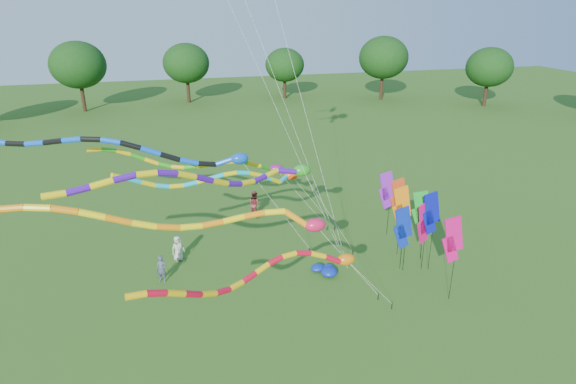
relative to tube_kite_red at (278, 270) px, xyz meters
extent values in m
plane|color=#285015|center=(2.78, 1.73, -4.27)|extent=(160.00, 160.00, 0.00)
cylinder|color=#382314|center=(40.14, 43.03, -2.68)|extent=(0.50, 0.50, 3.19)
ellipsoid|color=#143A0F|center=(40.14, 43.03, 1.49)|extent=(6.73, 6.73, 5.72)
cylinder|color=#382314|center=(29.11, 53.10, -2.94)|extent=(0.50, 0.50, 2.66)
ellipsoid|color=#143A0F|center=(29.11, 53.10, 0.53)|extent=(5.61, 5.61, 4.77)
cylinder|color=#382314|center=(13.86, 53.27, -2.88)|extent=(0.50, 0.50, 2.78)
ellipsoid|color=#143A0F|center=(13.86, 53.27, 0.74)|extent=(5.86, 5.86, 4.98)
cylinder|color=#382314|center=(0.04, 56.45, -2.80)|extent=(0.50, 0.50, 2.95)
ellipsoid|color=#143A0F|center=(0.04, 56.45, 1.05)|extent=(6.22, 6.22, 5.29)
cylinder|color=#382314|center=(-14.67, 55.87, -2.57)|extent=(0.50, 0.50, 3.40)
ellipsoid|color=#143A0F|center=(-14.67, 55.87, 1.88)|extent=(7.19, 7.19, 6.11)
cylinder|color=black|center=(6.16, 2.04, -4.12)|extent=(0.05, 0.05, 0.30)
cylinder|color=silver|center=(4.69, 1.54, -2.27)|extent=(0.02, 0.02, 4.63)
ellipsoid|color=orange|center=(3.22, 1.04, -0.55)|extent=(0.81, 0.52, 0.52)
cylinder|color=red|center=(2.56, 0.92, -0.37)|extent=(0.24, 0.24, 0.76)
cylinder|color=#E5B00B|center=(1.89, 0.89, -0.05)|extent=(0.24, 0.24, 0.71)
cylinder|color=red|center=(1.24, 0.82, 0.15)|extent=(0.24, 0.24, 0.66)
cylinder|color=#E5B00B|center=(0.61, 0.70, 0.21)|extent=(0.24, 0.24, 0.64)
cylinder|color=red|center=(0.00, 0.52, 0.14)|extent=(0.24, 0.24, 0.65)
cylinder|color=#E5B00B|center=(-0.59, 0.28, 0.00)|extent=(0.24, 0.24, 0.66)
cylinder|color=red|center=(-1.16, -0.03, -0.13)|extent=(0.24, 0.24, 0.66)
cylinder|color=#E5B00B|center=(-1.71, -0.38, -0.17)|extent=(0.24, 0.24, 0.66)
cylinder|color=red|center=(-2.26, -0.76, -0.09)|extent=(0.24, 0.24, 0.69)
cylinder|color=#E5B00B|center=(-2.80, -1.15, 0.14)|extent=(0.24, 0.24, 0.72)
cylinder|color=red|center=(-3.35, -1.52, 0.46)|extent=(0.24, 0.24, 0.74)
cylinder|color=#E5B00B|center=(-3.91, -1.85, 0.79)|extent=(0.24, 0.24, 0.73)
cylinder|color=red|center=(-4.49, -2.13, 1.07)|extent=(0.24, 0.24, 0.68)
cylinder|color=#E5B00B|center=(-5.09, -2.34, 1.23)|extent=(0.24, 0.24, 0.64)
cylinder|color=black|center=(5.83, 2.93, -4.12)|extent=(0.05, 0.05, 0.30)
cylinder|color=silver|center=(4.14, 2.98, -1.87)|extent=(0.02, 0.02, 5.42)
ellipsoid|color=#D61745|center=(2.45, 3.04, 0.25)|extent=(1.00, 0.64, 0.64)
cylinder|color=orange|center=(1.64, 3.32, 0.54)|extent=(0.29, 0.29, 1.23)
cylinder|color=yellow|center=(0.71, 3.63, 0.84)|extent=(0.29, 0.29, 0.94)
cylinder|color=orange|center=(-0.23, 3.65, 0.81)|extent=(0.29, 0.29, 0.95)
cylinder|color=yellow|center=(-1.17, 3.60, 0.72)|extent=(0.29, 0.29, 0.95)
cylinder|color=orange|center=(-2.12, 3.50, 0.65)|extent=(0.29, 0.29, 0.96)
cylinder|color=yellow|center=(-3.07, 3.35, 0.68)|extent=(0.29, 0.29, 0.96)
cylinder|color=orange|center=(-4.01, 3.19, 0.85)|extent=(0.29, 0.29, 0.99)
cylinder|color=yellow|center=(-4.96, 3.03, 1.15)|extent=(0.29, 0.29, 1.02)
cylinder|color=orange|center=(-5.90, 2.91, 1.54)|extent=(0.29, 0.29, 1.03)
cylinder|color=yellow|center=(-6.85, 2.83, 1.92)|extent=(0.29, 0.29, 1.01)
cylinder|color=orange|center=(-7.79, 2.82, 2.22)|extent=(0.29, 0.29, 0.97)
cylinder|color=yellow|center=(-8.73, 2.87, 2.39)|extent=(0.29, 0.29, 0.95)
cylinder|color=orange|center=(-9.67, 3.00, 2.42)|extent=(0.29, 0.29, 0.95)
cylinder|color=black|center=(6.32, 7.58, -4.12)|extent=(0.05, 0.05, 0.30)
cylinder|color=silver|center=(4.50, 6.83, -1.07)|extent=(0.02, 0.02, 7.04)
ellipsoid|color=#25951B|center=(2.68, 6.09, 1.85)|extent=(0.94, 0.61, 0.61)
cylinder|color=#440E9B|center=(1.89, 6.01, 1.91)|extent=(0.27, 0.27, 0.94)
cylinder|color=#DEBC0B|center=(1.08, 5.85, 1.91)|extent=(0.27, 0.27, 0.83)
cylinder|color=#440E9B|center=(0.39, 5.39, 1.85)|extent=(0.27, 0.27, 0.83)
cylinder|color=#DEBC0B|center=(-0.30, 4.91, 1.89)|extent=(0.27, 0.27, 0.84)
cylinder|color=#440E9B|center=(-0.97, 4.43, 2.08)|extent=(0.27, 0.27, 0.87)
cylinder|color=#DEBC0B|center=(-1.66, 3.96, 2.39)|extent=(0.27, 0.27, 0.90)
cylinder|color=#440E9B|center=(-2.36, 3.52, 2.76)|extent=(0.27, 0.27, 0.91)
cylinder|color=#DEBC0B|center=(-3.09, 3.15, 3.12)|extent=(0.27, 0.27, 0.88)
cylinder|color=#440E9B|center=(-3.83, 2.83, 3.38)|extent=(0.27, 0.27, 0.84)
cylinder|color=#DEBC0B|center=(-4.61, 2.58, 3.50)|extent=(0.27, 0.27, 0.82)
cylinder|color=#440E9B|center=(-5.41, 2.38, 3.49)|extent=(0.27, 0.27, 0.83)
cylinder|color=#DEBC0B|center=(-6.22, 2.22, 3.38)|extent=(0.27, 0.27, 0.85)
cylinder|color=#440E9B|center=(-7.05, 2.09, 3.25)|extent=(0.27, 0.27, 0.84)
cylinder|color=#DEBC0B|center=(-7.87, 1.96, 3.19)|extent=(0.27, 0.27, 0.83)
cylinder|color=black|center=(3.91, 8.53, -4.12)|extent=(0.05, 0.05, 0.30)
cylinder|color=silver|center=(1.94, 8.68, -1.07)|extent=(0.02, 0.02, 7.04)
ellipsoid|color=#0D45BF|center=(-0.02, 8.83, 1.85)|extent=(0.97, 0.62, 0.62)
cylinder|color=blue|center=(-0.83, 8.91, 1.71)|extent=(0.28, 0.28, 0.97)
cylinder|color=black|center=(-1.76, 8.91, 1.65)|extent=(0.28, 0.28, 0.97)
cylinder|color=blue|center=(-2.71, 8.79, 1.89)|extent=(0.28, 0.28, 1.00)
cylinder|color=black|center=(-3.65, 8.71, 2.25)|extent=(0.28, 0.28, 1.02)
cylinder|color=blue|center=(-4.58, 8.67, 2.65)|extent=(0.28, 0.28, 1.02)
cylinder|color=black|center=(-5.51, 8.70, 3.01)|extent=(0.28, 0.28, 0.99)
cylinder|color=blue|center=(-6.44, 8.80, 3.27)|extent=(0.28, 0.28, 0.95)
cylinder|color=black|center=(-7.36, 8.96, 3.38)|extent=(0.28, 0.28, 0.94)
cylinder|color=blue|center=(-8.28, 9.18, 3.36)|extent=(0.28, 0.28, 0.95)
cylinder|color=black|center=(-9.19, 9.43, 3.26)|extent=(0.28, 0.28, 0.96)
cylinder|color=blue|center=(-10.11, 9.69, 3.16)|extent=(0.28, 0.28, 0.95)
cylinder|color=black|center=(-11.02, 9.94, 3.15)|extent=(0.28, 0.28, 0.95)
cylinder|color=black|center=(6.34, 10.89, -4.12)|extent=(0.05, 0.05, 0.30)
cylinder|color=silver|center=(4.74, 10.35, -1.86)|extent=(0.02, 0.02, 5.44)
ellipsoid|color=#E6400D|center=(3.13, 9.81, 0.27)|extent=(0.86, 0.56, 0.56)
cylinder|color=#0CB9D3|center=(2.54, 9.40, 0.22)|extent=(0.25, 0.25, 0.80)
cylinder|color=yellow|center=(1.97, 8.94, 0.35)|extent=(0.25, 0.25, 0.78)
cylinder|color=#0CB9D3|center=(1.35, 8.65, 0.71)|extent=(0.25, 0.25, 0.77)
cylinder|color=yellow|center=(0.70, 8.42, 1.02)|extent=(0.25, 0.25, 0.73)
cylinder|color=#0CB9D3|center=(0.03, 8.26, 1.21)|extent=(0.25, 0.25, 0.70)
cylinder|color=yellow|center=(-0.65, 8.16, 1.26)|extent=(0.25, 0.25, 0.70)
cylinder|color=#0CB9D3|center=(-1.36, 8.10, 1.18)|extent=(0.25, 0.25, 0.72)
cylinder|color=yellow|center=(-2.07, 8.06, 1.04)|extent=(0.25, 0.25, 0.73)
cylinder|color=#0CB9D3|center=(-2.78, 8.02, 0.92)|extent=(0.25, 0.25, 0.71)
cylinder|color=yellow|center=(-3.48, 7.96, 0.90)|extent=(0.25, 0.25, 0.70)
cylinder|color=#0CB9D3|center=(-4.16, 7.85, 1.01)|extent=(0.25, 0.25, 0.72)
cylinder|color=yellow|center=(-4.83, 7.69, 1.25)|extent=(0.25, 0.25, 0.75)
cylinder|color=#0CB9D3|center=(-5.48, 7.46, 1.58)|extent=(0.25, 0.25, 0.77)
cylinder|color=yellow|center=(-6.10, 7.17, 1.92)|extent=(0.25, 0.25, 0.76)
cylinder|color=black|center=(5.91, 11.09, -4.12)|extent=(0.05, 0.05, 0.30)
cylinder|color=silver|center=(4.21, 11.09, -1.85)|extent=(0.02, 0.02, 5.46)
ellipsoid|color=#9B0E7E|center=(2.52, 11.09, 0.29)|extent=(0.85, 0.55, 0.55)
cylinder|color=#289D14|center=(1.80, 10.81, 0.51)|extent=(0.25, 0.25, 1.01)
cylinder|color=#F1B60C|center=(1.08, 10.57, 0.86)|extent=(0.25, 0.25, 0.77)
cylinder|color=#289D14|center=(0.36, 10.67, 1.03)|extent=(0.25, 0.25, 0.74)
cylinder|color=#F1B60C|center=(-0.37, 10.81, 1.05)|extent=(0.25, 0.25, 0.74)
cylinder|color=#289D14|center=(-1.09, 10.99, 0.96)|extent=(0.25, 0.25, 0.76)
cylinder|color=#F1B60C|center=(-1.81, 11.19, 0.83)|extent=(0.25, 0.25, 0.76)
cylinder|color=#289D14|center=(-2.54, 11.37, 0.74)|extent=(0.25, 0.25, 0.74)
cylinder|color=#F1B60C|center=(-3.26, 11.51, 0.75)|extent=(0.25, 0.25, 0.74)
cylinder|color=#289D14|center=(-3.98, 11.60, 0.90)|extent=(0.25, 0.25, 0.76)
cylinder|color=#F1B60C|center=(-4.71, 11.62, 1.18)|extent=(0.25, 0.25, 0.80)
cylinder|color=#289D14|center=(-5.43, 11.58, 1.53)|extent=(0.25, 0.25, 0.81)
cylinder|color=#F1B60C|center=(-6.15, 11.47, 1.87)|extent=(0.25, 0.25, 0.80)
cylinder|color=#289D14|center=(-6.88, 11.31, 2.12)|extent=(0.25, 0.25, 0.77)
cylinder|color=#F1B60C|center=(-7.60, 11.12, 2.24)|extent=(0.25, 0.25, 0.75)
cylinder|color=black|center=(5.28, 5.73, -4.12)|extent=(0.04, 0.04, 0.30)
cylinder|color=silver|center=(2.12, 6.97, 4.82)|extent=(0.01, 0.01, 18.85)
cylinder|color=black|center=(5.28, 5.73, -4.12)|extent=(0.04, 0.04, 0.30)
cylinder|color=silver|center=(0.10, 4.30, 7.41)|extent=(0.01, 0.01, 25.17)
cylinder|color=black|center=(5.28, 5.73, -4.12)|extent=(0.04, 0.04, 0.30)
cylinder|color=silver|center=(3.76, 8.99, 3.87)|extent=(0.01, 0.01, 17.25)
cylinder|color=black|center=(8.38, 5.24, -2.49)|extent=(0.02, 0.02, 3.55)
cube|color=#0C27AE|center=(8.16, 5.24, -1.32)|extent=(1.16, 0.08, 1.93)
cube|color=#0C27AE|center=(8.08, 5.24, -2.12)|extent=(1.01, 0.08, 1.51)
cylinder|color=black|center=(8.29, 5.41, -1.93)|extent=(0.02, 0.02, 4.67)
cube|color=orange|center=(8.07, 5.41, -0.20)|extent=(1.16, 0.08, 1.93)
cube|color=orange|center=(7.99, 5.41, -1.00)|extent=(1.01, 0.08, 1.51)
cylinder|color=black|center=(9.34, 2.11, -2.14)|extent=(0.02, 0.02, 4.26)
cube|color=#DA0C6C|center=(9.12, 2.13, -0.61)|extent=(1.16, 0.18, 1.93)
cube|color=#DA0C6C|center=(9.04, 2.13, -1.41)|extent=(1.01, 0.17, 1.51)
cylinder|color=black|center=(9.97, 6.14, -2.30)|extent=(0.02, 0.02, 3.93)
cube|color=green|center=(9.77, 6.22, -0.94)|extent=(1.11, 0.48, 1.93)
cube|color=green|center=(9.69, 6.25, -1.74)|extent=(0.97, 0.43, 1.51)
cylinder|color=black|center=(9.82, 4.99, -2.09)|extent=(0.02, 0.02, 4.36)
cube|color=#0C12AB|center=(9.60, 4.98, -0.51)|extent=(1.16, 0.15, 1.93)
cube|color=#0C12AB|center=(9.52, 4.98, -1.31)|extent=(1.01, 0.14, 1.51)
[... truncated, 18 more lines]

